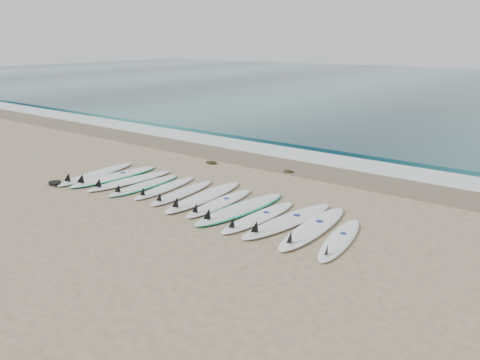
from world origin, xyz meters
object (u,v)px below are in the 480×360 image
Objects in this scene: surfboard_0 at (95,174)px; surfboard_12 at (339,240)px; leash_coil at (55,183)px; surfboard_6 at (203,197)px.

surfboard_0 is 1.21× the size of surfboard_12.
surfboard_12 is 5.09× the size of leash_coil.
surfboard_0 is 3.85m from surfboard_6.
surfboard_12 is (7.64, 0.04, -0.01)m from surfboard_0.
leash_coil is at bearing -162.20° from surfboard_6.
surfboard_6 is at bearing -1.82° from surfboard_0.
surfboard_0 reaches higher than surfboard_12.
surfboard_6 reaches higher than surfboard_0.
surfboard_0 is 7.64m from surfboard_12.
surfboard_6 is 4.27m from leash_coil.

